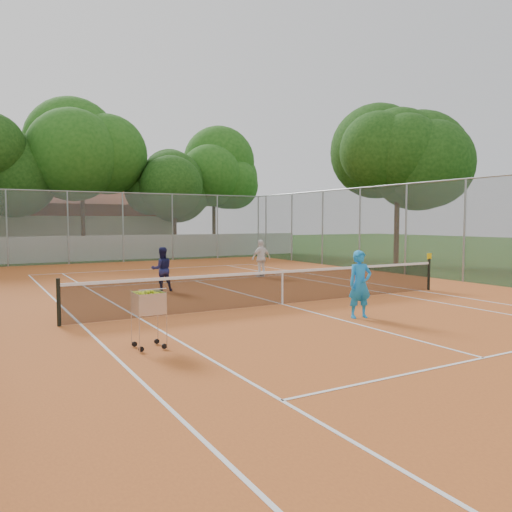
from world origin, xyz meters
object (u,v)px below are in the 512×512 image
player_far_right (261,258)px  clubhouse (56,223)px  player_far_left (162,269)px  tennis_net (282,287)px  player_near (360,284)px  ball_hopper (149,318)px

player_far_right → clubhouse: bearing=-84.1°
clubhouse → player_far_left: size_ratio=11.08×
player_far_left → tennis_net: bearing=121.7°
player_near → player_far_left: player_near is taller
player_near → player_far_right: size_ratio=1.04×
tennis_net → player_near: 2.67m
player_far_left → ball_hopper: size_ratio=1.29×
clubhouse → player_far_right: (4.98, -22.71, -1.39)m
player_near → ball_hopper: (-5.36, -0.33, -0.25)m
clubhouse → player_far_left: (-0.06, -24.73, -1.44)m
player_far_right → tennis_net: bearing=58.2°
player_far_left → player_far_right: size_ratio=0.94×
player_far_right → ball_hopper: bearing=43.4°
ball_hopper → player_far_left: bearing=73.0°
clubhouse → player_near: size_ratio=9.99×
player_near → player_far_right: player_near is taller
player_near → player_far_right: (2.41, 8.88, -0.03)m
tennis_net → player_far_right: size_ratio=7.53×
clubhouse → player_far_right: bearing=-77.6°
tennis_net → player_near: bearing=-77.5°
tennis_net → clubhouse: (-2.00, 29.00, 1.69)m
clubhouse → player_far_left: 24.77m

